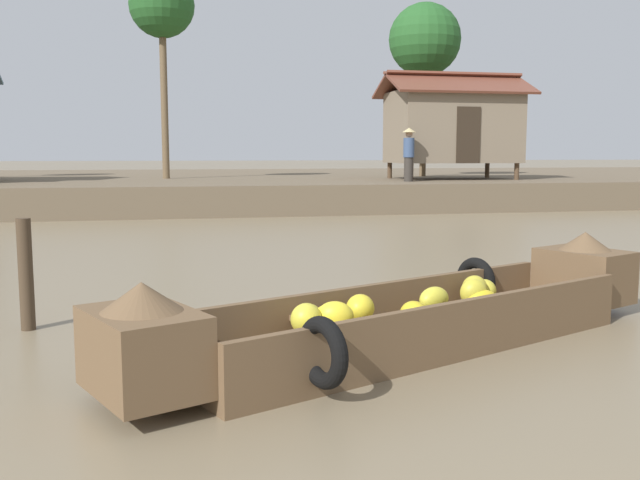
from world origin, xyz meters
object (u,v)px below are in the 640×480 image
object	(u,v)px
banana_boat	(413,315)
palm_tree_mid	(425,40)
stilt_house_mid_right	(452,125)
palm_tree_near	(162,7)
vendor_person	(409,152)
mooring_post	(26,274)

from	to	relation	value
banana_boat	palm_tree_mid	bearing A→B (deg)	69.52
stilt_house_mid_right	palm_tree_mid	size ratio (longest dim) A/B	0.74
palm_tree_mid	banana_boat	bearing A→B (deg)	-110.48
palm_tree_near	banana_boat	bearing A→B (deg)	-83.57
palm_tree_near	vendor_person	bearing A→B (deg)	-29.57
mooring_post	vendor_person	bearing A→B (deg)	57.54
palm_tree_mid	mooring_post	world-z (taller)	palm_tree_mid
palm_tree_mid	mooring_post	distance (m)	22.12
stilt_house_mid_right	palm_tree_mid	bearing A→B (deg)	88.22
banana_boat	vendor_person	distance (m)	16.10
stilt_house_mid_right	palm_tree_mid	distance (m)	4.47
palm_tree_near	mooring_post	bearing A→B (deg)	-94.26
palm_tree_mid	palm_tree_near	bearing A→B (deg)	-176.87
banana_boat	palm_tree_near	distance (m)	20.48
palm_tree_near	stilt_house_mid_right	bearing A→B (deg)	-14.93
banana_boat	stilt_house_mid_right	distance (m)	18.50
banana_boat	palm_tree_mid	world-z (taller)	palm_tree_mid
palm_tree_near	vendor_person	distance (m)	9.79
stilt_house_mid_right	banana_boat	bearing A→B (deg)	-113.55
stilt_house_mid_right	palm_tree_mid	xyz separation A→B (m)	(0.10, 3.06, 3.26)
stilt_house_mid_right	palm_tree_near	distance (m)	10.61
stilt_house_mid_right	vendor_person	size ratio (longest dim) A/B	2.88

